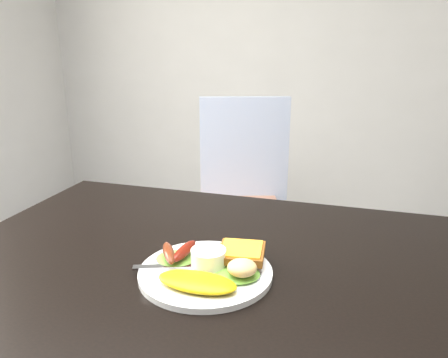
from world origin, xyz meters
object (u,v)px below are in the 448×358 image
dining_table (234,277)px  person (194,152)px  dining_chair (233,213)px  plate (206,273)px

dining_table → person: person is taller
dining_table → person: size_ratio=0.72×
dining_table → dining_chair: size_ratio=2.96×
dining_table → dining_chair: (-0.27, 1.00, -0.28)m
person → plate: bearing=103.9°
dining_table → plate: 0.07m
dining_table → dining_chair: bearing=105.4°
dining_chair → plate: 1.11m
dining_chair → person: (-0.00, -0.47, 0.38)m
plate → dining_chair: bearing=102.5°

